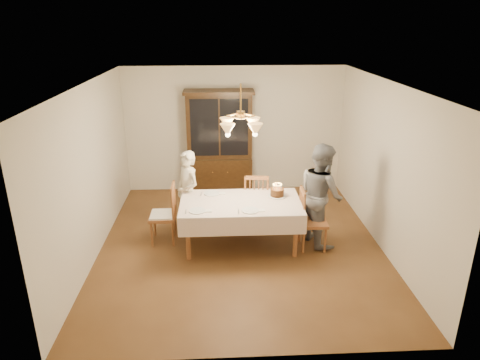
{
  "coord_description": "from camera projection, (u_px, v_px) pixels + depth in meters",
  "views": [
    {
      "loc": [
        -0.33,
        -6.17,
        3.45
      ],
      "look_at": [
        0.0,
        0.2,
        1.05
      ],
      "focal_mm": 32.0,
      "sensor_mm": 36.0,
      "label": 1
    }
  ],
  "objects": [
    {
      "name": "birthday_cake",
      "position": [
        277.0,
        193.0,
        6.92
      ],
      "size": [
        0.3,
        0.3,
        0.22
      ],
      "color": "white",
      "rests_on": "dining_table"
    },
    {
      "name": "china_hutch",
      "position": [
        220.0,
        145.0,
        8.73
      ],
      "size": [
        1.38,
        0.54,
        2.16
      ],
      "color": "black",
      "rests_on": "ground"
    },
    {
      "name": "place_setting_far_left",
      "position": [
        212.0,
        193.0,
        7.04
      ],
      "size": [
        0.41,
        0.26,
        0.02
      ],
      "color": "white",
      "rests_on": "dining_table"
    },
    {
      "name": "chair_far_side",
      "position": [
        256.0,
        202.0,
        7.5
      ],
      "size": [
        0.47,
        0.46,
        1.0
      ],
      "color": "brown",
      "rests_on": "ground"
    },
    {
      "name": "dining_table",
      "position": [
        241.0,
        206.0,
        6.76
      ],
      "size": [
        1.9,
        1.1,
        0.76
      ],
      "color": "brown",
      "rests_on": "ground"
    },
    {
      "name": "elderly_woman",
      "position": [
        188.0,
        192.0,
        7.21
      ],
      "size": [
        0.58,
        0.63,
        1.44
      ],
      "primitive_type": "imported",
      "rotation": [
        0.0,
        0.0,
        -0.95
      ],
      "color": "#F0E5CA",
      "rests_on": "ground"
    },
    {
      "name": "room_shell",
      "position": [
        241.0,
        152.0,
        6.45
      ],
      "size": [
        5.0,
        5.0,
        5.0
      ],
      "color": "white",
      "rests_on": "ground"
    },
    {
      "name": "chair_right_end",
      "position": [
        312.0,
        222.0,
        6.76
      ],
      "size": [
        0.43,
        0.45,
        1.0
      ],
      "color": "brown",
      "rests_on": "ground"
    },
    {
      "name": "chandelier",
      "position": [
        241.0,
        126.0,
        6.31
      ],
      "size": [
        0.62,
        0.62,
        0.73
      ],
      "color": "#BF8C3F",
      "rests_on": "ground"
    },
    {
      "name": "ground",
      "position": [
        241.0,
        244.0,
        7.0
      ],
      "size": [
        5.0,
        5.0,
        0.0
      ],
      "primitive_type": "plane",
      "color": "#503017",
      "rests_on": "ground"
    },
    {
      "name": "place_setting_near_right",
      "position": [
        251.0,
        210.0,
        6.41
      ],
      "size": [
        0.41,
        0.26,
        0.02
      ],
      "color": "white",
      "rests_on": "dining_table"
    },
    {
      "name": "chair_left_end",
      "position": [
        163.0,
        216.0,
        6.95
      ],
      "size": [
        0.42,
        0.44,
        1.0
      ],
      "color": "brown",
      "rests_on": "ground"
    },
    {
      "name": "adult_in_grey",
      "position": [
        321.0,
        194.0,
        6.83
      ],
      "size": [
        0.83,
        0.95,
        1.67
      ],
      "primitive_type": "imported",
      "rotation": [
        0.0,
        0.0,
        1.84
      ],
      "color": "slate",
      "rests_on": "ground"
    },
    {
      "name": "place_setting_near_left",
      "position": [
        198.0,
        211.0,
        6.4
      ],
      "size": [
        0.4,
        0.25,
        0.02
      ],
      "color": "white",
      "rests_on": "dining_table"
    }
  ]
}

